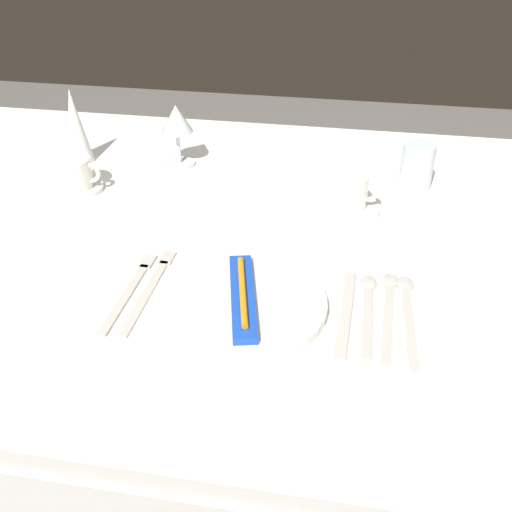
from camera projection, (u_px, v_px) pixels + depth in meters
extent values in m
plane|color=slate|center=(274.00, 478.00, 1.52)|extent=(6.00, 6.00, 0.00)
cube|color=white|center=(281.00, 240.00, 1.12)|extent=(1.80, 1.10, 0.04)
cube|color=white|center=(307.00, 170.00, 1.63)|extent=(1.80, 0.01, 0.18)
cylinder|color=brown|center=(40.00, 242.00, 1.81)|extent=(0.07, 0.07, 0.70)
cylinder|color=white|center=(243.00, 304.00, 0.91)|extent=(0.26, 0.26, 0.02)
cube|color=blue|center=(243.00, 296.00, 0.90)|extent=(0.08, 0.21, 0.01)
cylinder|color=orange|center=(243.00, 291.00, 0.90)|extent=(0.05, 0.17, 0.01)
cube|color=beige|center=(145.00, 296.00, 0.94)|extent=(0.02, 0.20, 0.00)
cube|color=beige|center=(167.00, 258.00, 1.03)|extent=(0.02, 0.04, 0.00)
cube|color=beige|center=(125.00, 298.00, 0.94)|extent=(0.02, 0.19, 0.00)
cube|color=beige|center=(147.00, 262.00, 1.02)|extent=(0.02, 0.04, 0.00)
cube|color=beige|center=(345.00, 321.00, 0.89)|extent=(0.02, 0.17, 0.00)
cube|color=beige|center=(350.00, 283.00, 0.97)|extent=(0.02, 0.06, 0.00)
cube|color=beige|center=(368.00, 321.00, 0.89)|extent=(0.01, 0.17, 0.00)
ellipsoid|color=beige|center=(368.00, 283.00, 0.97)|extent=(0.03, 0.04, 0.01)
cube|color=beige|center=(388.00, 322.00, 0.89)|extent=(0.02, 0.19, 0.00)
ellipsoid|color=beige|center=(390.00, 281.00, 0.97)|extent=(0.03, 0.04, 0.01)
cube|color=beige|center=(410.00, 327.00, 0.88)|extent=(0.02, 0.20, 0.00)
ellipsoid|color=beige|center=(405.00, 284.00, 0.97)|extent=(0.03, 0.04, 0.01)
cylinder|color=white|center=(344.00, 208.00, 1.18)|extent=(0.14, 0.14, 0.01)
cylinder|color=white|center=(346.00, 191.00, 1.16)|extent=(0.08, 0.08, 0.07)
torus|color=white|center=(368.00, 191.00, 1.15)|extent=(0.05, 0.01, 0.05)
cylinder|color=white|center=(74.00, 188.00, 1.25)|extent=(0.12, 0.12, 0.01)
cylinder|color=white|center=(72.00, 173.00, 1.23)|extent=(0.08, 0.08, 0.06)
torus|color=white|center=(90.00, 173.00, 1.22)|extent=(0.04, 0.01, 0.04)
cylinder|color=silver|center=(180.00, 163.00, 1.36)|extent=(0.07, 0.07, 0.01)
cylinder|color=silver|center=(179.00, 147.00, 1.34)|extent=(0.01, 0.01, 0.07)
cone|color=silver|center=(176.00, 118.00, 1.30)|extent=(0.07, 0.07, 0.06)
cylinder|color=silver|center=(417.00, 167.00, 1.23)|extent=(0.07, 0.07, 0.10)
cylinder|color=#C68C1E|center=(415.00, 178.00, 1.25)|extent=(0.06, 0.06, 0.04)
cone|color=white|center=(75.00, 126.00, 1.33)|extent=(0.06, 0.06, 0.17)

